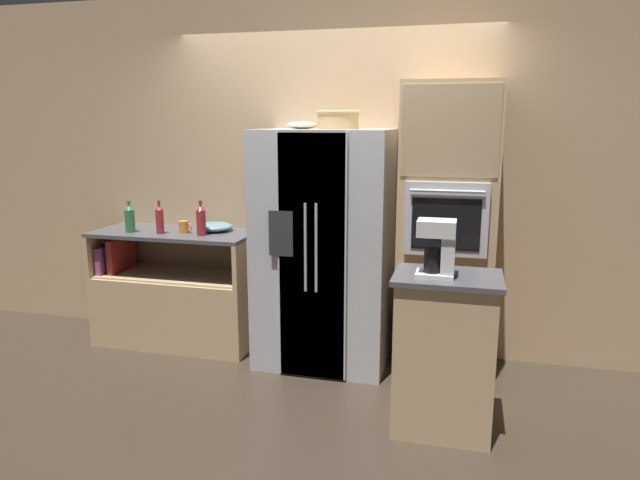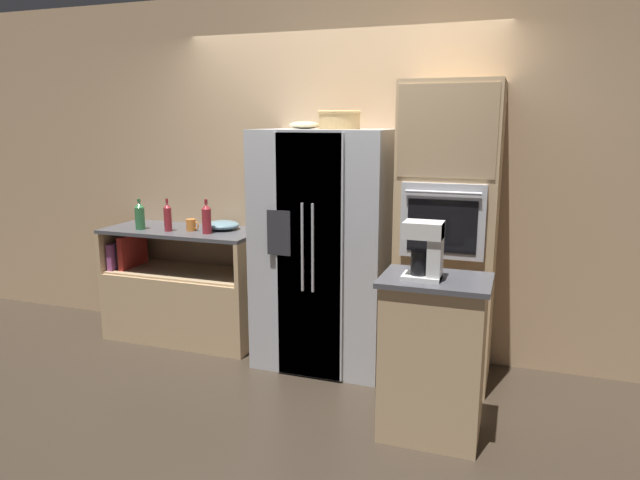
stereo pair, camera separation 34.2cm
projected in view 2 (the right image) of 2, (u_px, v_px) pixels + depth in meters
ground_plane at (320, 363)px, 4.38m from camera, size 20.00×20.00×0.00m
wall_back at (339, 175)px, 4.51m from camera, size 12.00×0.06×2.80m
counter_left at (185, 298)px, 4.84m from camera, size 1.31×0.57×0.95m
refrigerator at (325, 249)px, 4.25m from camera, size 0.97×0.73×1.76m
wall_oven at (448, 235)px, 3.96m from camera, size 0.65×0.69×2.08m
island_counter at (433, 357)px, 3.30m from camera, size 0.61×0.46×0.96m
wicker_basket at (339, 119)px, 4.08m from camera, size 0.31×0.31×0.13m
fruit_bowl at (304, 125)px, 4.19m from camera, size 0.22×0.22×0.06m
bottle_tall at (140, 216)px, 4.68m from camera, size 0.08×0.08×0.25m
bottle_short at (207, 218)px, 4.50m from camera, size 0.07×0.07×0.28m
bottle_wide at (168, 217)px, 4.60m from camera, size 0.06×0.06×0.27m
mug at (191, 225)px, 4.63m from camera, size 0.11×0.08×0.10m
mixing_bowl at (222, 225)px, 4.69m from camera, size 0.28×0.28×0.07m
coffee_maker at (427, 248)px, 3.13m from camera, size 0.21×0.16×0.32m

